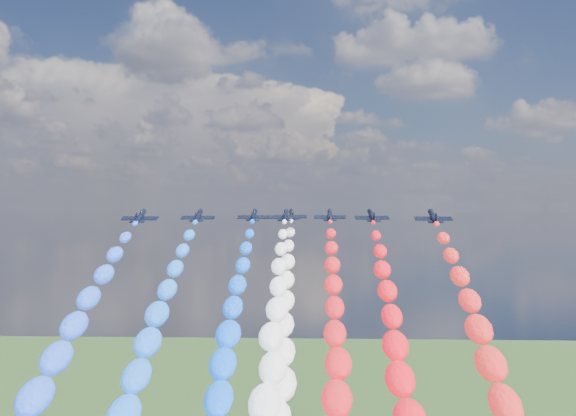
# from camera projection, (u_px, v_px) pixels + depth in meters

# --- Properties ---
(jet_0) EXTENTS (8.91, 11.86, 5.93)m
(jet_0) POSITION_uv_depth(u_px,v_px,m) (140.00, 217.00, 156.09)
(jet_0) COLOR black
(trail_0) EXTENTS (6.35, 106.72, 56.61)m
(trail_0) POSITION_uv_depth(u_px,v_px,m) (47.00, 396.00, 101.41)
(trail_0) COLOR #2657FF
(jet_1) EXTENTS (8.57, 11.62, 5.93)m
(jet_1) POSITION_uv_depth(u_px,v_px,m) (198.00, 216.00, 168.38)
(jet_1) COLOR black
(trail_1) EXTENTS (6.35, 106.72, 56.61)m
(trail_1) POSITION_uv_depth(u_px,v_px,m) (143.00, 375.00, 113.70)
(trail_1) COLOR blue
(jet_2) EXTENTS (8.68, 11.70, 5.93)m
(jet_2) POSITION_uv_depth(u_px,v_px,m) (254.00, 215.00, 176.56)
(jet_2) COLOR black
(trail_2) EXTENTS (6.35, 106.72, 56.61)m
(trail_2) POSITION_uv_depth(u_px,v_px,m) (227.00, 364.00, 121.88)
(trail_2) COLOR #0C57FF
(jet_3) EXTENTS (8.90, 11.85, 5.93)m
(jet_3) POSITION_uv_depth(u_px,v_px,m) (285.00, 216.00, 173.91)
(jet_3) COLOR black
(trail_3) EXTENTS (6.35, 106.72, 56.61)m
(trail_3) POSITION_uv_depth(u_px,v_px,m) (272.00, 368.00, 119.23)
(trail_3) COLOR white
(jet_4) EXTENTS (9.20, 12.07, 5.93)m
(jet_4) POSITION_uv_depth(u_px,v_px,m) (292.00, 215.00, 186.57)
(jet_4) COLOR black
(trail_4) EXTENTS (6.35, 106.72, 56.61)m
(trail_4) POSITION_uv_depth(u_px,v_px,m) (282.00, 352.00, 131.89)
(trail_4) COLOR white
(jet_5) EXTENTS (8.63, 11.67, 5.93)m
(jet_5) POSITION_uv_depth(u_px,v_px,m) (330.00, 215.00, 177.00)
(jet_5) COLOR black
(trail_5) EXTENTS (6.35, 106.72, 56.61)m
(trail_5) POSITION_uv_depth(u_px,v_px,m) (337.00, 363.00, 122.32)
(trail_5) COLOR red
(jet_6) EXTENTS (9.11, 12.01, 5.93)m
(jet_6) POSITION_uv_depth(u_px,v_px,m) (372.00, 216.00, 165.95)
(jet_6) COLOR black
(trail_6) EXTENTS (6.35, 106.72, 56.61)m
(trail_6) POSITION_uv_depth(u_px,v_px,m) (400.00, 379.00, 111.27)
(trail_6) COLOR red
(jet_7) EXTENTS (8.56, 11.61, 5.93)m
(jet_7) POSITION_uv_depth(u_px,v_px,m) (433.00, 217.00, 152.70)
(jet_7) COLOR black
(trail_7) EXTENTS (6.35, 106.72, 56.61)m
(trail_7) POSITION_uv_depth(u_px,v_px,m) (499.00, 402.00, 98.02)
(trail_7) COLOR red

